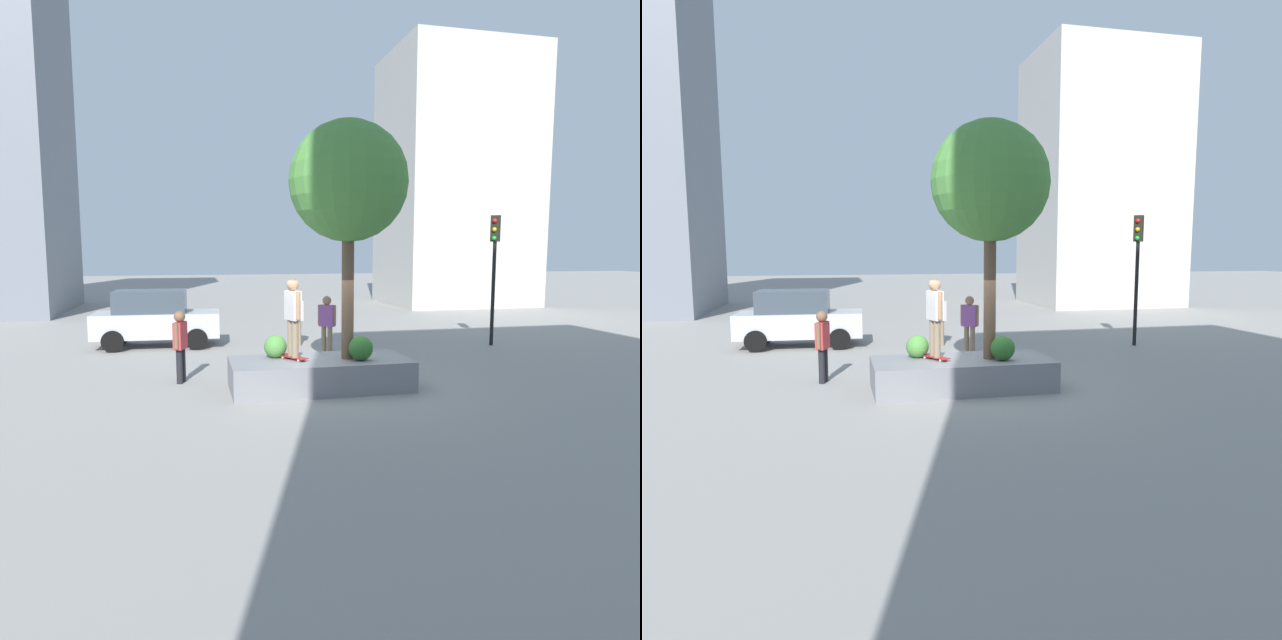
{
  "view_description": "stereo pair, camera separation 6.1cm",
  "coord_description": "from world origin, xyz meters",
  "views": [
    {
      "loc": [
        -3.2,
        -12.24,
        3.18
      ],
      "look_at": [
        -0.31,
        0.03,
        1.59
      ],
      "focal_mm": 31.46,
      "sensor_mm": 36.0,
      "label": 1
    },
    {
      "loc": [
        -3.14,
        -12.25,
        3.18
      ],
      "look_at": [
        -0.31,
        0.03,
        1.59
      ],
      "focal_mm": 31.46,
      "sensor_mm": 36.0,
      "label": 2
    }
  ],
  "objects": [
    {
      "name": "pedestrian_crossing",
      "position": [
        0.24,
        5.8,
        1.02
      ],
      "size": [
        0.56,
        0.37,
        1.76
      ],
      "color": "#847056",
      "rests_on": "ground"
    },
    {
      "name": "ground_plane",
      "position": [
        0.0,
        0.0,
        0.0
      ],
      "size": [
        120.0,
        120.0,
        0.0
      ],
      "primitive_type": "plane",
      "color": "gray"
    },
    {
      "name": "brick_midrise",
      "position": [
        12.0,
        18.12,
        7.07
      ],
      "size": [
        7.8,
        6.53,
        14.13
      ],
      "primitive_type": "cube",
      "color": "beige",
      "rests_on": "ground"
    },
    {
      "name": "bystander_watching",
      "position": [
        -3.43,
        1.36,
        1.0
      ],
      "size": [
        0.35,
        0.56,
        1.74
      ],
      "color": "black",
      "rests_on": "ground"
    },
    {
      "name": "skateboarder",
      "position": [
        -0.93,
        0.09,
        1.79
      ],
      "size": [
        0.33,
        0.58,
        1.77
      ],
      "color": "#847056",
      "rests_on": "skateboard"
    },
    {
      "name": "passerby_with_bag",
      "position": [
        0.9,
        4.29,
        1.02
      ],
      "size": [
        0.5,
        0.44,
        1.77
      ],
      "color": "#847056",
      "rests_on": "ground"
    },
    {
      "name": "boxwood_shrub",
      "position": [
        0.55,
        -0.33,
        0.97
      ],
      "size": [
        0.56,
        0.56,
        0.56
      ],
      "primitive_type": "sphere",
      "color": "#2D6628",
      "rests_on": "planter_ledge"
    },
    {
      "name": "traffic_light_corner",
      "position": [
        6.61,
        4.46,
        2.94
      ],
      "size": [
        0.37,
        0.37,
        4.29
      ],
      "color": "black",
      "rests_on": "ground"
    },
    {
      "name": "skateboard",
      "position": [
        -0.93,
        0.09,
        0.75
      ],
      "size": [
        0.62,
        0.78,
        0.07
      ],
      "color": "#A51E1E",
      "rests_on": "planter_ledge"
    },
    {
      "name": "hedge_clump",
      "position": [
        -1.28,
        0.41,
        0.96
      ],
      "size": [
        0.53,
        0.53,
        0.53
      ],
      "primitive_type": "sphere",
      "color": "#4C8C3D",
      "rests_on": "planter_ledge"
    },
    {
      "name": "planter_ledge",
      "position": [
        -0.31,
        0.03,
        0.35
      ],
      "size": [
        4.08,
        1.82,
        0.69
      ],
      "primitive_type": "cube",
      "color": "gray",
      "rests_on": "ground"
    },
    {
      "name": "plaza_tree",
      "position": [
        0.32,
        -0.03,
        4.65
      ],
      "size": [
        2.67,
        2.67,
        5.33
      ],
      "color": "brown",
      "rests_on": "planter_ledge"
    },
    {
      "name": "sedan_parked",
      "position": [
        -4.29,
        6.76,
        0.95
      ],
      "size": [
        4.08,
        2.04,
        1.86
      ],
      "color": "#B7B7BC",
      "rests_on": "ground"
    }
  ]
}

